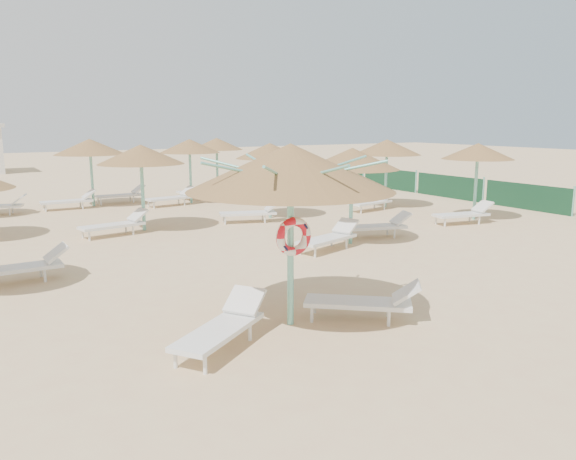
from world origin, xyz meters
TOP-DOWN VIEW (x-y plane):
  - ground at (0.00, 0.00)m, footprint 120.00×120.00m
  - main_palapa at (-0.46, 0.04)m, footprint 3.40×3.40m
  - lounger_main_a at (-1.85, -0.28)m, footprint 1.96×1.61m
  - lounger_main_b at (0.76, -0.47)m, footprint 1.89×1.71m
  - palapa_field at (1.97, 10.44)m, footprint 19.01×13.94m
  - windbreak_fence at (14.00, 9.96)m, footprint 0.08×19.84m

SIDE VIEW (x-z plane):
  - ground at x=0.00m, z-range 0.00..0.00m
  - lounger_main_b at x=0.76m, z-range -0.02..0.70m
  - lounger_main_a at x=-1.85m, z-range -0.02..0.70m
  - windbreak_fence at x=14.00m, z-range -0.05..1.05m
  - palapa_field at x=1.97m, z-range 0.94..3.65m
  - main_palapa at x=-0.46m, z-range 1.13..4.18m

